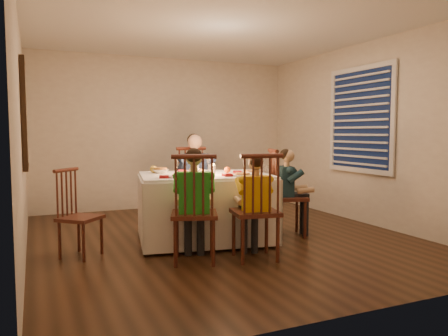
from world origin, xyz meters
name	(u,v)px	position (x,y,z in m)	size (l,w,h in m)	color
ground	(223,238)	(0.00, 0.00, 0.00)	(5.00, 5.00, 0.00)	black
wall_left	(21,134)	(-2.25, 0.00, 1.30)	(0.02, 5.00, 2.60)	beige
wall_right	(366,133)	(2.25, 0.00, 1.30)	(0.02, 5.00, 2.60)	beige
wall_back	(166,133)	(0.00, 2.50, 1.30)	(4.50, 0.02, 2.60)	beige
ceiling	(223,26)	(0.00, 0.00, 2.60)	(5.00, 5.00, 0.00)	white
dining_table	(205,193)	(-0.25, -0.05, 0.58)	(1.73, 1.38, 0.78)	white
chair_adult	(195,226)	(-0.08, 0.79, 0.00)	(0.46, 0.43, 1.11)	#3E1E11
chair_near_left	(195,262)	(-0.67, -0.82, 0.00)	(0.46, 0.43, 1.11)	#3E1E11
chair_near_right	(255,259)	(-0.06, -0.97, 0.00)	(0.46, 0.43, 1.11)	#3E1E11
chair_end	(287,235)	(0.81, -0.22, 0.00)	(0.46, 0.43, 1.11)	#3E1E11
chair_extra	(82,257)	(-1.71, -0.16, 0.00)	(0.39, 0.37, 0.94)	#3E1E11
adult	(195,226)	(-0.08, 0.79, 0.00)	(0.48, 0.44, 1.30)	navy
child_green	(195,262)	(-0.67, -0.82, 0.00)	(0.41, 0.37, 1.16)	green
child_yellow	(255,259)	(-0.06, -0.97, 0.00)	(0.36, 0.33, 1.09)	yellow
child_teal	(287,235)	(0.81, -0.22, 0.00)	(0.38, 0.34, 1.11)	#18323C
setting_adult	(196,171)	(-0.24, 0.30, 0.82)	(0.26, 0.26, 0.02)	white
setting_green	(180,177)	(-0.66, -0.32, 0.82)	(0.26, 0.26, 0.02)	white
setting_yellow	(242,175)	(0.06, -0.42, 0.82)	(0.26, 0.26, 0.02)	white
setting_teal	(251,172)	(0.33, -0.13, 0.82)	(0.26, 0.26, 0.02)	white
candle_left	(196,170)	(-0.36, -0.03, 0.86)	(0.06, 0.06, 0.10)	silver
candle_right	(213,170)	(-0.15, -0.06, 0.86)	(0.06, 0.06, 0.10)	silver
squash	(154,169)	(-0.78, 0.38, 0.86)	(0.09, 0.09, 0.09)	gold
orange_fruit	(227,170)	(0.04, -0.04, 0.85)	(0.08, 0.08, 0.08)	#FF6215
serving_bowl	(161,171)	(-0.71, 0.29, 0.84)	(0.20, 0.20, 0.05)	white
wall_mirror	(25,115)	(-2.22, 0.30, 1.50)	(0.06, 0.95, 1.15)	black
window_blinds	(360,120)	(2.21, 0.10, 1.50)	(0.07, 1.34, 1.54)	#0D1834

